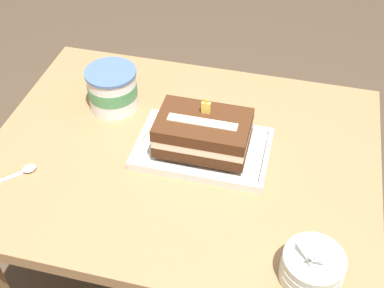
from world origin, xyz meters
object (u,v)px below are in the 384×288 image
object	(u,v)px
birthday_cake	(203,133)
serving_spoon_near_tray	(25,170)
ice_cream_tub	(112,89)
foil_tray	(203,150)
bowl_stack	(312,267)

from	to	relation	value
birthday_cake	serving_spoon_near_tray	bearing A→B (deg)	-156.72
birthday_cake	ice_cream_tub	size ratio (longest dim) A/B	1.62
foil_tray	ice_cream_tub	size ratio (longest dim) A/B	2.39
foil_tray	serving_spoon_near_tray	bearing A→B (deg)	-156.72
foil_tray	bowl_stack	xyz separation A→B (m)	(0.30, -0.31, 0.03)
bowl_stack	serving_spoon_near_tray	distance (m)	0.73
bowl_stack	ice_cream_tub	distance (m)	0.74
foil_tray	bowl_stack	world-z (taller)	bowl_stack
birthday_cake	foil_tray	bearing A→B (deg)	-90.00
foil_tray	bowl_stack	size ratio (longest dim) A/B	2.62
foil_tray	ice_cream_tub	distance (m)	0.32
serving_spoon_near_tray	foil_tray	bearing A→B (deg)	23.28
ice_cream_tub	serving_spoon_near_tray	size ratio (longest dim) A/B	1.35
foil_tray	serving_spoon_near_tray	world-z (taller)	foil_tray
foil_tray	serving_spoon_near_tray	distance (m)	0.46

